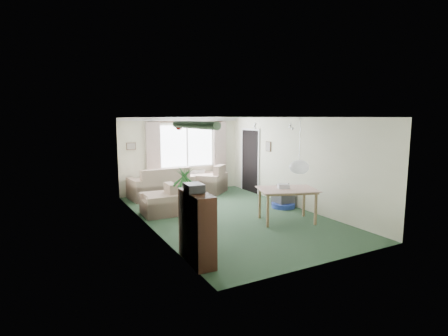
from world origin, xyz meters
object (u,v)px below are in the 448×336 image
armchair_left (159,200)px  tv_cube (283,198)px  houseplant (185,193)px  bookshelf (197,227)px  sofa (161,182)px  pet_bed (283,205)px  coffee_table (184,188)px  dining_table (287,206)px  armchair_corner (209,179)px

armchair_left → tv_cube: armchair_left is taller
armchair_left → houseplant: (0.38, -0.78, 0.27)m
armchair_left → bookshelf: (-0.34, -3.09, 0.21)m
bookshelf → sofa: bearing=81.9°
bookshelf → tv_cube: 4.22m
pet_bed → coffee_table: bearing=122.8°
armchair_left → dining_table: bearing=52.6°
coffee_table → dining_table: dining_table is taller
sofa → bookshelf: bearing=74.7°
armchair_left → bookshelf: 3.12m
dining_table → bookshelf: bearing=-157.8°
armchair_left → armchair_corner: bearing=130.7°
armchair_corner → bookshelf: size_ratio=0.85×
tv_cube → coffee_table: bearing=126.0°
armchair_left → coffee_table: (1.38, 1.84, -0.18)m
sofa → dining_table: size_ratio=1.53×
armchair_corner → houseplant: 3.20m
coffee_table → bookshelf: size_ratio=0.76×
houseplant → coffee_table: bearing=69.0°
houseplant → tv_cube: (2.82, -0.04, -0.42)m
tv_cube → pet_bed: size_ratio=0.80×
armchair_left → tv_cube: (3.20, -0.82, -0.15)m
sofa → armchair_left: (-0.64, -1.84, -0.08)m
bookshelf → houseplant: (0.72, 2.31, 0.06)m
houseplant → dining_table: 2.38m
coffee_table → bookshelf: (-1.72, -4.93, 0.39)m
armchair_corner → bookshelf: bookshelf is taller
coffee_table → tv_cube: bearing=-55.6°
coffee_table → dining_table: (1.05, -3.80, 0.17)m
armchair_corner → tv_cube: armchair_corner is taller
tv_cube → pet_bed: tv_cube is taller
sofa → tv_cube: 3.69m
armchair_corner → armchair_left: armchair_corner is taller
bookshelf → houseplant: houseplant is taller
coffee_table → bookshelf: bookshelf is taller
dining_table → tv_cube: bearing=56.1°
coffee_table → dining_table: size_ratio=0.75×
houseplant → tv_cube: houseplant is taller
sofa → dining_table: 4.20m
houseplant → tv_cube: bearing=-0.7°
armchair_corner → coffee_table: size_ratio=1.11×
coffee_table → houseplant: (-1.00, -2.62, 0.44)m
armchair_corner → dining_table: bearing=51.2°
houseplant → armchair_corner: bearing=54.4°
bookshelf → armchair_left: bearing=86.9°
coffee_table → pet_bed: (1.77, -2.74, -0.14)m
pet_bed → armchair_left: bearing=163.9°
tv_cube → armchair_left: bearing=167.2°
armchair_corner → houseplant: houseplant is taller
sofa → dining_table: bearing=111.1°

